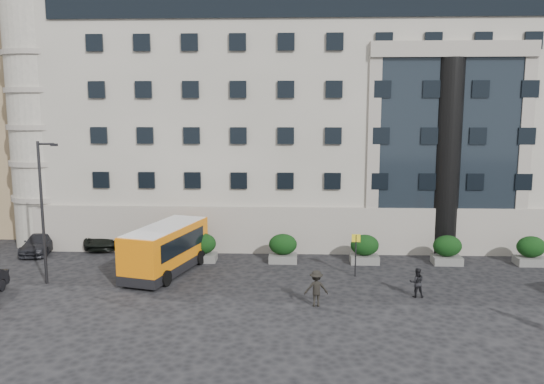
% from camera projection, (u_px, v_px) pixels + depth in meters
% --- Properties ---
extents(ground, '(120.00, 120.00, 0.00)m').
position_uv_depth(ground, '(256.00, 306.00, 26.38)').
color(ground, black).
rests_on(ground, ground).
extents(civic_building, '(44.00, 24.00, 18.00)m').
position_uv_depth(civic_building, '(341.00, 118.00, 46.50)').
color(civic_building, gray).
rests_on(civic_building, ground).
extents(entrance_column, '(1.80, 1.80, 13.00)m').
position_uv_depth(entrance_column, '(447.00, 158.00, 35.09)').
color(entrance_column, black).
rests_on(entrance_column, ground).
extents(apartment_far, '(13.00, 13.00, 22.00)m').
position_uv_depth(apartment_far, '(52.00, 99.00, 63.30)').
color(apartment_far, '#856C4D').
rests_on(apartment_far, ground).
extents(hedge_a, '(1.80, 1.26, 1.84)m').
position_uv_depth(hedge_a, '(202.00, 247.00, 34.10)').
color(hedge_a, '#5B5B58').
rests_on(hedge_a, ground).
extents(hedge_b, '(1.80, 1.26, 1.84)m').
position_uv_depth(hedge_b, '(283.00, 248.00, 33.89)').
color(hedge_b, '#5B5B58').
rests_on(hedge_b, ground).
extents(hedge_c, '(1.80, 1.26, 1.84)m').
position_uv_depth(hedge_c, '(365.00, 249.00, 33.69)').
color(hedge_c, '#5B5B58').
rests_on(hedge_c, ground).
extents(hedge_d, '(1.80, 1.26, 1.84)m').
position_uv_depth(hedge_d, '(447.00, 250.00, 33.48)').
color(hedge_d, '#5B5B58').
rests_on(hedge_d, ground).
extents(hedge_e, '(1.80, 1.26, 1.84)m').
position_uv_depth(hedge_e, '(531.00, 251.00, 33.28)').
color(hedge_e, '#5B5B58').
rests_on(hedge_e, ground).
extents(street_lamp, '(1.16, 0.18, 8.00)m').
position_uv_depth(street_lamp, '(43.00, 207.00, 29.15)').
color(street_lamp, '#262628').
rests_on(street_lamp, ground).
extents(bus_stop_sign, '(0.50, 0.08, 2.52)m').
position_uv_depth(bus_stop_sign, '(356.00, 248.00, 30.84)').
color(bus_stop_sign, '#262628').
rests_on(bus_stop_sign, ground).
extents(minibus, '(4.12, 7.26, 2.87)m').
position_uv_depth(minibus, '(166.00, 247.00, 31.52)').
color(minibus, orange).
rests_on(minibus, ground).
extents(red_truck, '(2.56, 5.09, 2.69)m').
position_uv_depth(red_truck, '(109.00, 215.00, 42.31)').
color(red_truck, maroon).
rests_on(red_truck, ground).
extents(parked_car_c, '(2.41, 4.65, 1.29)m').
position_uv_depth(parked_car_c, '(40.00, 243.00, 36.37)').
color(parked_car_c, black).
rests_on(parked_car_c, ground).
extents(parked_car_d, '(3.16, 5.71, 1.51)m').
position_uv_depth(parked_car_d, '(108.00, 235.00, 38.22)').
color(parked_car_d, black).
rests_on(parked_car_d, ground).
extents(pedestrian_b, '(0.78, 0.62, 1.56)m').
position_uv_depth(pedestrian_b, '(417.00, 282.00, 27.56)').
color(pedestrian_b, black).
rests_on(pedestrian_b, ground).
extents(pedestrian_c, '(1.24, 0.78, 1.83)m').
position_uv_depth(pedestrian_c, '(316.00, 288.00, 26.23)').
color(pedestrian_c, black).
rests_on(pedestrian_c, ground).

